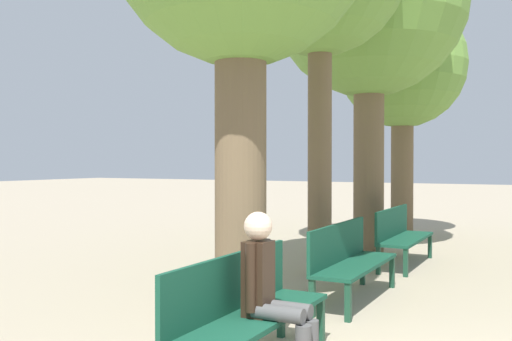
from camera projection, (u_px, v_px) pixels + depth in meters
name	position (u px, v px, depth m)	size (l,w,h in m)	color
bench_row_0	(244.00, 304.00, 4.41)	(0.48, 1.86, 0.89)	#144733
bench_row_1	(348.00, 256.00, 6.65)	(0.48, 1.86, 0.89)	#144733
bench_row_2	(400.00, 232.00, 8.89)	(0.48, 1.86, 0.89)	#144733
tree_row_2	(369.00, 3.00, 10.12)	(3.46, 3.46, 6.24)	brown
tree_row_3	(403.00, 68.00, 12.38)	(2.73, 2.73, 5.09)	brown
person_seated	(271.00, 289.00, 4.30)	(0.57, 0.33, 1.24)	#4C4C4C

